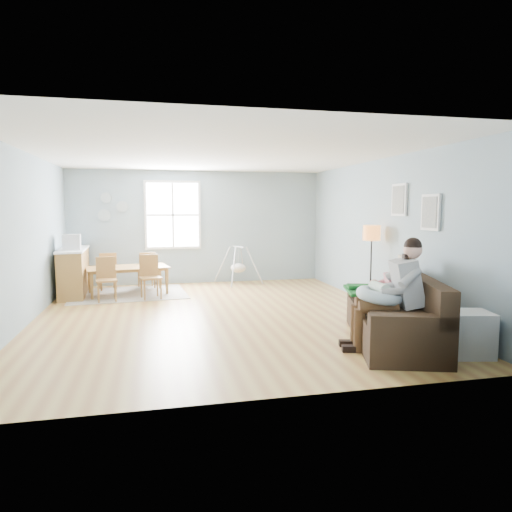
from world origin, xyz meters
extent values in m
cube|color=#AE763D|center=(0.00, 0.00, -0.04)|extent=(8.40, 9.40, 0.08)
cube|color=white|center=(0.00, 0.00, 3.00)|extent=(8.40, 9.40, 0.60)
cube|color=#7E94A5|center=(0.00, 4.66, 1.35)|extent=(8.40, 0.08, 3.90)
cube|color=#7E94A5|center=(0.00, -4.66, 1.35)|extent=(8.40, 0.08, 3.90)
cube|color=#7E94A5|center=(4.16, 0.00, 1.35)|extent=(0.08, 9.40, 3.90)
cube|color=white|center=(-0.60, 3.47, 1.65)|extent=(1.32, 0.06, 1.62)
cube|color=white|center=(-0.60, 3.44, 1.65)|extent=(1.20, 0.02, 1.50)
cube|color=white|center=(-0.60, 3.43, 1.65)|extent=(1.20, 0.03, 0.04)
cube|color=white|center=(-0.60, 3.43, 1.65)|extent=(0.04, 0.03, 1.50)
cube|color=white|center=(2.97, -1.50, 1.75)|extent=(0.04, 0.44, 0.54)
cube|color=slate|center=(2.94, -1.50, 1.75)|extent=(0.01, 0.36, 0.46)
cube|color=white|center=(2.97, -0.60, 1.95)|extent=(0.04, 0.44, 0.54)
cube|color=slate|center=(2.94, -0.60, 1.95)|extent=(0.01, 0.36, 0.46)
cylinder|color=#91A8AE|center=(-2.10, 3.47, 2.05)|extent=(0.24, 0.02, 0.24)
cylinder|color=#91A8AE|center=(-1.75, 3.47, 1.85)|extent=(0.26, 0.02, 0.26)
cylinder|color=#91A8AE|center=(-2.15, 3.47, 1.65)|extent=(0.28, 0.02, 0.28)
cube|color=black|center=(2.07, -2.07, 0.22)|extent=(1.58, 2.42, 0.45)
cube|color=black|center=(2.43, -2.18, 0.68)|extent=(0.87, 2.20, 0.46)
cube|color=black|center=(1.77, -3.04, 0.53)|extent=(0.98, 0.49, 0.17)
cube|color=black|center=(2.38, -1.11, 0.53)|extent=(0.98, 0.49, 0.17)
cube|color=#125024|center=(2.28, -1.35, 0.57)|extent=(1.20, 1.07, 0.04)
cube|color=tan|center=(2.53, -1.60, 0.83)|extent=(0.35, 0.57, 0.56)
cube|color=gray|center=(2.07, -2.40, 0.87)|extent=(0.47, 0.54, 0.63)
sphere|color=tan|center=(2.13, -2.41, 1.29)|extent=(0.23, 0.23, 0.23)
sphere|color=black|center=(2.13, -2.41, 1.34)|extent=(0.22, 0.22, 0.22)
cylinder|color=#3B2B15|center=(1.68, -2.42, 0.57)|extent=(0.51, 0.28, 0.17)
cylinder|color=#3B2B15|center=(1.73, -2.19, 0.57)|extent=(0.51, 0.28, 0.17)
cylinder|color=#3B2B15|center=(1.45, -2.36, 0.28)|extent=(0.14, 0.14, 0.55)
cylinder|color=#3B2B15|center=(1.51, -2.14, 0.28)|extent=(0.14, 0.14, 0.55)
cube|color=black|center=(1.37, -2.34, 0.04)|extent=(0.27, 0.16, 0.08)
cube|color=black|center=(1.43, -2.12, 0.04)|extent=(0.27, 0.16, 0.08)
torus|color=#A7C2D1|center=(1.74, -2.30, 0.70)|extent=(0.79, 0.78, 0.24)
cylinder|color=silver|center=(1.74, -2.30, 0.80)|extent=(0.14, 0.33, 0.14)
sphere|color=tan|center=(1.77, -2.12, 0.82)|extent=(0.12, 0.12, 0.12)
cube|color=silver|center=(2.19, -1.88, 0.74)|extent=(0.29, 0.32, 0.38)
sphere|color=tan|center=(2.22, -1.88, 1.00)|extent=(0.18, 0.18, 0.18)
sphere|color=black|center=(2.22, -1.88, 1.04)|extent=(0.17, 0.17, 0.17)
cylinder|color=#DE367D|center=(1.93, -1.89, 0.57)|extent=(0.33, 0.16, 0.09)
cylinder|color=#DE367D|center=(1.96, -1.75, 0.57)|extent=(0.33, 0.16, 0.09)
cylinder|color=#DE367D|center=(1.78, -1.86, 0.40)|extent=(0.08, 0.08, 0.31)
cylinder|color=#DE367D|center=(1.82, -1.71, 0.40)|extent=(0.08, 0.08, 0.31)
cylinder|color=black|center=(2.75, -0.07, 0.01)|extent=(0.27, 0.27, 0.03)
cylinder|color=black|center=(2.75, -0.07, 0.66)|extent=(0.03, 0.03, 1.33)
cylinder|color=orange|center=(2.75, -0.07, 1.37)|extent=(0.30, 0.30, 0.27)
cube|color=white|center=(2.70, -2.80, 0.28)|extent=(0.58, 0.54, 0.55)
cube|color=black|center=(2.48, -2.76, 0.28)|extent=(0.11, 0.37, 0.44)
cube|color=#A4A096|center=(-1.60, 2.31, 0.01)|extent=(2.48, 1.97, 0.01)
imported|color=olive|center=(-1.60, 2.31, 0.29)|extent=(1.80, 1.21, 0.58)
cube|color=olive|center=(-1.97, 1.63, 0.42)|extent=(0.44, 0.44, 0.04)
cube|color=olive|center=(-1.99, 1.80, 0.65)|extent=(0.37, 0.09, 0.43)
cylinder|color=olive|center=(-2.10, 1.45, 0.21)|extent=(0.04, 0.04, 0.42)
cylinder|color=olive|center=(-1.79, 1.49, 0.21)|extent=(0.04, 0.04, 0.42)
cylinder|color=olive|center=(-2.15, 1.76, 0.21)|extent=(0.04, 0.04, 0.42)
cylinder|color=olive|center=(-1.83, 1.80, 0.21)|extent=(0.04, 0.04, 0.42)
cube|color=olive|center=(-1.13, 1.69, 0.43)|extent=(0.47, 0.47, 0.04)
cube|color=olive|center=(-1.16, 1.87, 0.66)|extent=(0.38, 0.12, 0.44)
cylinder|color=olive|center=(-1.25, 1.50, 0.21)|extent=(0.04, 0.04, 0.43)
cylinder|color=olive|center=(-0.94, 1.57, 0.21)|extent=(0.04, 0.04, 0.43)
cylinder|color=olive|center=(-1.32, 1.82, 0.21)|extent=(0.04, 0.04, 0.43)
cylinder|color=olive|center=(-1.00, 1.88, 0.21)|extent=(0.04, 0.04, 0.43)
cube|color=olive|center=(-2.07, 2.94, 0.41)|extent=(0.45, 0.45, 0.04)
cube|color=olive|center=(-2.04, 2.77, 0.63)|extent=(0.36, 0.11, 0.42)
cylinder|color=olive|center=(-1.96, 3.12, 0.20)|extent=(0.04, 0.04, 0.41)
cylinder|color=olive|center=(-2.26, 3.05, 0.20)|extent=(0.04, 0.04, 0.41)
cylinder|color=olive|center=(-1.89, 2.82, 0.20)|extent=(0.04, 0.04, 0.41)
cylinder|color=olive|center=(-2.19, 2.75, 0.20)|extent=(0.04, 0.04, 0.41)
cube|color=olive|center=(-1.23, 3.00, 0.40)|extent=(0.44, 0.44, 0.04)
cube|color=olive|center=(-1.20, 2.84, 0.63)|extent=(0.36, 0.10, 0.41)
cylinder|color=olive|center=(-1.11, 3.18, 0.20)|extent=(0.04, 0.04, 0.40)
cylinder|color=olive|center=(-1.41, 3.12, 0.20)|extent=(0.04, 0.04, 0.40)
cylinder|color=olive|center=(-1.05, 2.88, 0.20)|extent=(0.04, 0.04, 0.40)
cylinder|color=olive|center=(-1.35, 2.83, 0.20)|extent=(0.04, 0.04, 0.40)
cube|color=olive|center=(-2.70, 2.50, 0.48)|extent=(0.57, 1.73, 0.95)
cube|color=white|center=(-2.70, 2.50, 0.96)|extent=(0.61, 1.77, 0.04)
cube|color=silver|center=(-2.66, 2.17, 1.13)|extent=(0.35, 0.33, 0.31)
cube|color=black|center=(-2.82, 2.16, 1.13)|extent=(0.04, 0.26, 0.22)
cylinder|color=silver|center=(0.91, 3.10, 0.90)|extent=(0.20, 0.49, 0.04)
ellipsoid|color=beige|center=(0.91, 3.10, 0.39)|extent=(0.37, 0.37, 0.22)
cylinder|color=silver|center=(0.91, 3.10, 0.64)|extent=(0.01, 0.01, 0.41)
cylinder|color=silver|center=(0.73, 2.74, 0.46)|extent=(0.21, 0.41, 0.89)
cylinder|color=silver|center=(1.27, 2.93, 0.46)|extent=(0.40, 0.23, 0.89)
cylinder|color=silver|center=(0.54, 3.27, 0.46)|extent=(0.40, 0.23, 0.89)
cylinder|color=silver|center=(1.08, 3.46, 0.46)|extent=(0.21, 0.41, 0.89)
camera|label=1|loc=(-1.05, -7.56, 1.81)|focal=32.00mm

